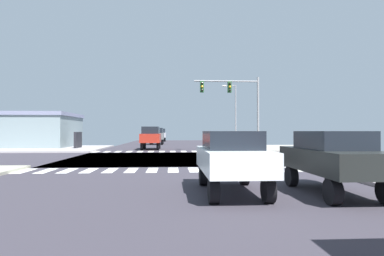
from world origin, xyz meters
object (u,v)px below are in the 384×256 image
at_px(street_lamp, 234,109).
at_px(pickup_middle_1, 160,134).
at_px(traffic_signal_mast, 234,97).
at_px(sedan_leading_3, 231,156).
at_px(suv_nearside_1, 151,136).
at_px(bank_building, 1,130).
at_px(suv_outer_2, 157,135).
at_px(sedan_trailing_4, 332,157).

distance_m(street_lamp, pickup_middle_1, 23.86).
height_order(traffic_signal_mast, sedan_leading_3, traffic_signal_mast).
distance_m(suv_nearside_1, sedan_leading_3, 24.62).
distance_m(street_lamp, bank_building, 26.91).
distance_m(street_lamp, suv_nearside_1, 11.41).
relative_size(bank_building, pickup_middle_1, 3.48).
height_order(bank_building, pickup_middle_1, bank_building).
relative_size(suv_nearside_1, pickup_middle_1, 0.90).
height_order(bank_building, suv_outer_2, bank_building).
bearing_deg(sedan_leading_3, sedan_trailing_4, -6.62).
bearing_deg(pickup_middle_1, sedan_trailing_4, 97.73).
relative_size(sedan_trailing_4, suv_outer_2, 0.93).
bearing_deg(pickup_middle_1, sedan_leading_3, 94.47).
bearing_deg(street_lamp, traffic_signal_mast, -100.31).
xyz_separation_m(suv_nearside_1, suv_outer_2, (0.00, 12.94, 0.00)).
xyz_separation_m(traffic_signal_mast, pickup_middle_1, (-7.90, 30.95, -3.78)).
relative_size(pickup_middle_1, suv_outer_2, 1.11).
xyz_separation_m(street_lamp, bank_building, (-26.76, -1.05, -2.56)).
bearing_deg(sedan_trailing_4, traffic_signal_mast, 87.50).
distance_m(traffic_signal_mast, sedan_trailing_4, 21.00).
bearing_deg(traffic_signal_mast, suv_nearside_1, 152.92).
xyz_separation_m(street_lamp, sedan_trailing_4, (-2.60, -29.96, -3.41)).
bearing_deg(sedan_leading_3, traffic_signal_mast, 79.10).
relative_size(sedan_leading_3, suv_outer_2, 0.93).
relative_size(street_lamp, pickup_middle_1, 1.47).
distance_m(traffic_signal_mast, street_lamp, 9.52).
bearing_deg(suv_nearside_1, pickup_middle_1, -90.00).
xyz_separation_m(street_lamp, suv_nearside_1, (-9.60, -5.32, -3.13)).
xyz_separation_m(street_lamp, sedan_leading_3, (-5.60, -29.61, -3.41)).
xyz_separation_m(street_lamp, suv_outer_2, (-9.60, 7.63, -3.13)).
bearing_deg(suv_nearside_1, street_lamp, -151.03).
distance_m(suv_nearside_1, sedan_trailing_4, 25.62).
relative_size(suv_nearside_1, sedan_leading_3, 1.07).
distance_m(sedan_leading_3, pickup_middle_1, 51.37).
height_order(bank_building, sedan_trailing_4, bank_building).
height_order(traffic_signal_mast, street_lamp, street_lamp).
xyz_separation_m(sedan_leading_3, sedan_trailing_4, (3.00, -0.35, 0.00)).
distance_m(traffic_signal_mast, suv_nearside_1, 9.61).
height_order(suv_nearside_1, pickup_middle_1, pickup_middle_1).
xyz_separation_m(suv_nearside_1, sedan_trailing_4, (7.00, -24.64, -0.28)).
relative_size(traffic_signal_mast, bank_building, 0.39).
xyz_separation_m(traffic_signal_mast, sedan_trailing_4, (-0.90, -20.60, -3.96)).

